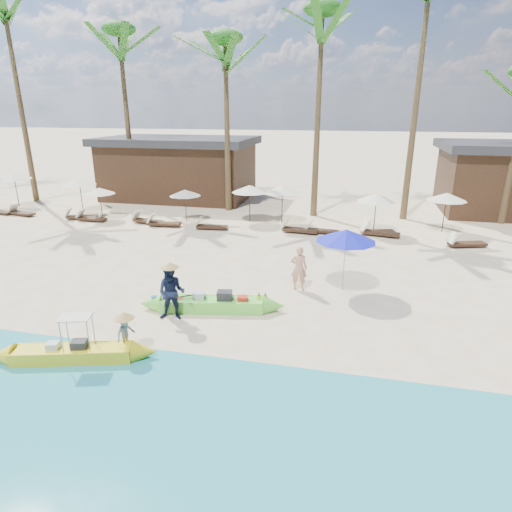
% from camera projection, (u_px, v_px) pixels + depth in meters
% --- Properties ---
extents(ground, '(240.00, 240.00, 0.00)m').
position_uv_depth(ground, '(204.00, 311.00, 13.87)').
color(ground, beige).
rests_on(ground, ground).
extents(wet_sand_strip, '(240.00, 4.50, 0.01)m').
position_uv_depth(wet_sand_strip, '(127.00, 412.00, 9.26)').
color(wet_sand_strip, tan).
rests_on(wet_sand_strip, ground).
extents(green_canoe, '(5.30, 1.33, 0.68)m').
position_uv_depth(green_canoe, '(212.00, 304.00, 13.88)').
color(green_canoe, '#66E044').
rests_on(green_canoe, ground).
extents(yellow_canoe, '(4.74, 1.65, 1.26)m').
position_uv_depth(yellow_canoe, '(73.00, 353.00, 11.12)').
color(yellow_canoe, yellow).
rests_on(yellow_canoe, ground).
extents(tourist, '(0.60, 0.39, 1.64)m').
position_uv_depth(tourist, '(299.00, 268.00, 15.30)').
color(tourist, tan).
rests_on(tourist, ground).
extents(vendor_green, '(0.95, 0.79, 1.77)m').
position_uv_depth(vendor_green, '(172.00, 293.00, 13.11)').
color(vendor_green, '#151E3B').
rests_on(vendor_green, ground).
extents(vendor_yellow, '(0.50, 0.67, 0.93)m').
position_uv_depth(vendor_yellow, '(125.00, 332.00, 11.29)').
color(vendor_yellow, gray).
rests_on(vendor_yellow, ground).
extents(blue_umbrella, '(2.11, 2.11, 2.27)m').
position_uv_depth(blue_umbrella, '(346.00, 235.00, 14.85)').
color(blue_umbrella, '#99999E').
rests_on(blue_umbrella, ground).
extents(resort_parasol_1, '(2.20, 2.20, 2.27)m').
position_uv_depth(resort_parasol_1, '(14.00, 176.00, 28.08)').
color(resort_parasol_1, '#3A2718').
rests_on(resort_parasol_1, ground).
extents(lounger_1_right, '(1.73, 0.81, 0.56)m').
position_uv_depth(lounger_1_right, '(0.00, 211.00, 26.61)').
color(lounger_1_right, '#3A2718').
rests_on(lounger_1_right, ground).
extents(resort_parasol_2, '(2.07, 2.07, 2.13)m').
position_uv_depth(resort_parasol_2, '(79.00, 181.00, 26.68)').
color(resort_parasol_2, '#3A2718').
rests_on(resort_parasol_2, ground).
extents(lounger_2_left, '(1.83, 0.89, 0.60)m').
position_uv_depth(lounger_2_left, '(21.00, 212.00, 26.23)').
color(lounger_2_left, '#3A2718').
rests_on(lounger_2_left, ground).
extents(resort_parasol_3, '(1.80, 1.80, 1.85)m').
position_uv_depth(resort_parasol_3, '(99.00, 191.00, 24.97)').
color(resort_parasol_3, '#3A2718').
rests_on(resort_parasol_3, ground).
extents(lounger_3_left, '(1.89, 1.03, 0.61)m').
position_uv_depth(lounger_3_left, '(79.00, 216.00, 25.32)').
color(lounger_3_left, '#3A2718').
rests_on(lounger_3_left, ground).
extents(lounger_3_right, '(1.76, 0.58, 0.60)m').
position_uv_depth(lounger_3_right, '(90.00, 218.00, 24.91)').
color(lounger_3_right, '#3A2718').
rests_on(lounger_3_right, ground).
extents(resort_parasol_4, '(1.80, 1.80, 1.86)m').
position_uv_depth(resort_parasol_4, '(185.00, 193.00, 24.36)').
color(resort_parasol_4, '#3A2718').
rests_on(resort_parasol_4, ground).
extents(lounger_4_left, '(1.94, 0.95, 0.63)m').
position_uv_depth(lounger_4_left, '(146.00, 220.00, 24.39)').
color(lounger_4_left, '#3A2718').
rests_on(lounger_4_left, ground).
extents(lounger_4_right, '(1.91, 0.77, 0.63)m').
position_uv_depth(lounger_4_right, '(162.00, 223.00, 23.79)').
color(lounger_4_right, '#3A2718').
rests_on(lounger_4_right, ground).
extents(resort_parasol_5, '(2.06, 2.06, 2.12)m').
position_uv_depth(resort_parasol_5, '(250.00, 189.00, 24.26)').
color(resort_parasol_5, '#3A2718').
rests_on(resort_parasol_5, ground).
extents(lounger_5_left, '(1.81, 0.72, 0.60)m').
position_uv_depth(lounger_5_left, '(210.00, 226.00, 23.22)').
color(lounger_5_left, '#3A2718').
rests_on(lounger_5_left, ground).
extents(resort_parasol_6, '(2.08, 2.08, 2.14)m').
position_uv_depth(resort_parasol_6, '(282.00, 189.00, 24.04)').
color(resort_parasol_6, '#3A2718').
rests_on(resort_parasol_6, ground).
extents(lounger_6_left, '(2.01, 0.81, 0.67)m').
position_uv_depth(lounger_6_left, '(298.00, 229.00, 22.56)').
color(lounger_6_left, '#3A2718').
rests_on(lounger_6_left, ground).
extents(lounger_6_right, '(1.77, 0.70, 0.59)m').
position_uv_depth(lounger_6_right, '(321.00, 230.00, 22.47)').
color(lounger_6_right, '#3A2718').
rests_on(lounger_6_right, ground).
extents(resort_parasol_7, '(2.03, 2.03, 2.09)m').
position_uv_depth(resort_parasol_7, '(377.00, 198.00, 22.00)').
color(resort_parasol_7, '#3A2718').
rests_on(resort_parasol_7, ground).
extents(lounger_7_left, '(1.99, 0.95, 0.65)m').
position_uv_depth(lounger_7_left, '(379.00, 232.00, 22.02)').
color(lounger_7_left, '#3A2718').
rests_on(lounger_7_left, ground).
extents(lounger_7_right, '(1.90, 1.05, 0.62)m').
position_uv_depth(lounger_7_right, '(375.00, 231.00, 22.23)').
color(lounger_7_right, '#3A2718').
rests_on(lounger_7_right, ground).
extents(resort_parasol_8, '(2.04, 2.04, 2.10)m').
position_uv_depth(resort_parasol_8, '(447.00, 197.00, 22.16)').
color(resort_parasol_8, '#3A2718').
rests_on(resort_parasol_8, ground).
extents(lounger_8_left, '(1.90, 1.09, 0.62)m').
position_uv_depth(lounger_8_left, '(465.00, 243.00, 20.25)').
color(lounger_8_left, '#3A2718').
rests_on(lounger_8_left, ground).
extents(palm_1, '(2.08, 2.08, 13.60)m').
position_uv_depth(palm_1, '(8.00, 32.00, 26.99)').
color(palm_1, brown).
rests_on(palm_1, ground).
extents(palm_2, '(2.08, 2.08, 11.33)m').
position_uv_depth(palm_2, '(121.00, 59.00, 26.95)').
color(palm_2, brown).
rests_on(palm_2, ground).
extents(palm_3, '(2.08, 2.08, 10.52)m').
position_uv_depth(palm_3, '(226.00, 66.00, 24.92)').
color(palm_3, brown).
rests_on(palm_3, ground).
extents(palm_4, '(2.08, 2.08, 11.70)m').
position_uv_depth(palm_4, '(321.00, 46.00, 23.23)').
color(palm_4, brown).
rests_on(palm_4, ground).
extents(palm_5, '(2.08, 2.08, 13.60)m').
position_uv_depth(palm_5, '(426.00, 14.00, 22.00)').
color(palm_5, brown).
rests_on(palm_5, ground).
extents(pavilion_west, '(10.80, 6.60, 4.30)m').
position_uv_depth(pavilion_west, '(179.00, 167.00, 30.96)').
color(pavilion_west, '#3A2718').
rests_on(pavilion_west, ground).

